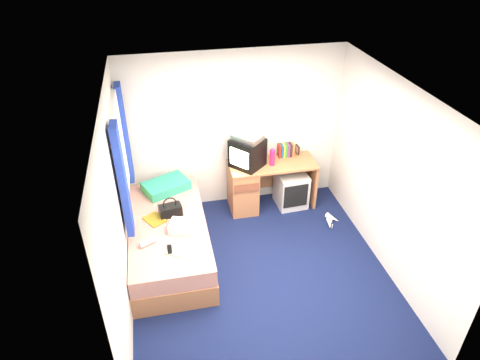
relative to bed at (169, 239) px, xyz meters
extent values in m
plane|color=#0C1438|center=(1.10, -0.57, -0.27)|extent=(3.40, 3.40, 0.00)
plane|color=white|center=(1.10, -0.57, 2.13)|extent=(3.40, 3.40, 0.00)
plane|color=silver|center=(1.10, 1.13, 0.93)|extent=(3.20, 0.00, 3.20)
plane|color=silver|center=(1.10, -2.27, 0.93)|extent=(3.20, 0.00, 3.20)
plane|color=silver|center=(-0.50, -0.57, 0.93)|extent=(0.00, 3.40, 3.40)
plane|color=silver|center=(2.70, -0.57, 0.93)|extent=(0.00, 3.40, 3.40)
cube|color=#B7764C|center=(0.00, 0.00, -0.12)|extent=(1.00, 2.00, 0.30)
cube|color=brown|center=(0.50, -0.40, -0.11)|extent=(0.02, 0.70, 0.18)
cube|color=silver|center=(0.00, 0.00, 0.15)|extent=(0.98, 1.98, 0.24)
cube|color=#18719E|center=(0.04, 0.78, 0.34)|extent=(0.72, 0.61, 0.13)
cube|color=#B7764C|center=(1.62, 0.85, 0.47)|extent=(1.30, 0.55, 0.03)
cube|color=#B7764C|center=(1.17, 0.85, 0.09)|extent=(0.40, 0.52, 0.72)
cube|color=#B7764C|center=(2.25, 0.85, 0.09)|extent=(0.04, 0.52, 0.72)
cube|color=#B7764C|center=(1.87, 1.10, 0.18)|extent=(0.78, 0.03, 0.55)
cube|color=silver|center=(1.93, 0.80, 0.01)|extent=(0.47, 0.47, 0.55)
cube|color=black|center=(1.25, 0.87, 0.69)|extent=(0.58, 0.58, 0.42)
cube|color=beige|center=(1.10, 0.74, 0.69)|extent=(0.23, 0.25, 0.26)
cube|color=#ACACAE|center=(1.25, 0.87, 0.94)|extent=(0.48, 0.48, 0.08)
cube|color=maroon|center=(1.77, 1.03, 0.58)|extent=(0.03, 0.13, 0.20)
cube|color=navy|center=(1.81, 1.03, 0.58)|extent=(0.03, 0.13, 0.20)
cube|color=gold|center=(1.84, 1.03, 0.58)|extent=(0.03, 0.13, 0.20)
cube|color=#337F33|center=(1.88, 1.03, 0.58)|extent=(0.03, 0.13, 0.20)
cube|color=#7F337F|center=(1.91, 1.03, 0.58)|extent=(0.03, 0.13, 0.20)
cube|color=#262626|center=(1.95, 1.03, 0.58)|extent=(0.03, 0.13, 0.20)
cube|color=#B26633|center=(1.98, 1.03, 0.58)|extent=(0.03, 0.13, 0.20)
cube|color=black|center=(2.08, 1.06, 0.55)|extent=(0.03, 0.12, 0.14)
cylinder|color=#DE1F5A|center=(1.60, 0.81, 0.60)|extent=(0.08, 0.08, 0.24)
cylinder|color=silver|center=(1.53, 0.91, 0.58)|extent=(0.07, 0.07, 0.19)
cube|color=black|center=(0.06, 0.17, 0.34)|extent=(0.31, 0.21, 0.15)
torus|color=black|center=(0.06, 0.17, 0.46)|extent=(0.18, 0.05, 0.18)
cube|color=silver|center=(0.18, -0.17, 0.32)|extent=(0.38, 0.34, 0.10)
cube|color=yellow|center=(-0.16, 0.10, 0.28)|extent=(0.33, 0.35, 0.01)
cylinder|color=#B5BCC7|center=(-0.26, -0.37, 0.31)|extent=(0.21, 0.15, 0.07)
cube|color=orange|center=(0.03, -0.61, 0.28)|extent=(0.22, 0.16, 0.01)
cube|color=black|center=(-0.01, -0.52, 0.28)|extent=(0.05, 0.16, 0.02)
cube|color=silver|center=(-0.48, 0.33, 1.18)|extent=(0.02, 0.90, 1.10)
cube|color=white|center=(-0.47, 0.33, 1.77)|extent=(0.06, 1.06, 0.08)
cube|color=white|center=(-0.47, 0.33, 0.59)|extent=(0.06, 1.06, 0.08)
cube|color=navy|center=(-0.43, -0.26, 1.13)|extent=(0.08, 0.24, 1.40)
cube|color=navy|center=(-0.43, 0.92, 1.13)|extent=(0.08, 0.24, 1.40)
cone|color=silver|center=(2.43, 0.26, -0.23)|extent=(0.20, 0.23, 0.09)
cone|color=silver|center=(2.33, 0.14, -0.23)|extent=(0.15, 0.24, 0.09)
camera|label=1|loc=(0.03, -4.42, 3.70)|focal=32.00mm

